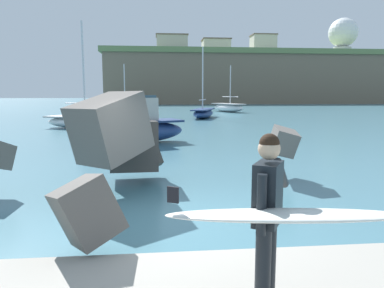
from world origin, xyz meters
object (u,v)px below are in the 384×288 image
at_px(surfer_with_board, 268,214).
at_px(boat_far_centre, 81,121).
at_px(boat_near_centre, 203,113).
at_px(boat_mid_left, 122,108).
at_px(station_building_west, 216,48).
at_px(boat_far_left, 228,107).
at_px(boat_near_left, 133,128).
at_px(radar_dome, 343,35).
at_px(station_building_central, 263,46).
at_px(station_building_east, 172,45).

height_order(surfer_with_board, boat_far_centre, boat_far_centre).
height_order(boat_near_centre, boat_mid_left, boat_near_centre).
bearing_deg(station_building_west, boat_far_left, -97.58).
bearing_deg(boat_far_left, boat_near_left, -109.71).
bearing_deg(boat_far_left, radar_dome, 50.01).
distance_m(boat_near_left, station_building_west, 86.34).
distance_m(surfer_with_board, radar_dome, 106.42).
relative_size(surfer_with_board, boat_near_centre, 0.29).
xyz_separation_m(boat_far_centre, radar_dome, (55.80, 70.38, 17.77)).
bearing_deg(boat_near_left, radar_dome, 56.61).
xyz_separation_m(surfer_with_board, boat_near_left, (-2.18, 14.18, -0.52)).
height_order(boat_far_left, station_building_west, station_building_west).
bearing_deg(radar_dome, boat_near_centre, -127.20).
distance_m(boat_mid_left, radar_dome, 76.97).
height_order(surfer_with_board, boat_near_left, boat_near_left).
height_order(boat_far_left, station_building_central, station_building_central).
xyz_separation_m(boat_near_left, radar_dome, (51.71, 78.46, 17.51)).
height_order(boat_near_left, boat_near_centre, boat_near_centre).
distance_m(boat_far_left, station_building_east, 51.67).
distance_m(boat_near_left, boat_mid_left, 27.48).
bearing_deg(boat_far_left, surfer_with_board, -100.84).
bearing_deg(boat_near_centre, boat_near_left, -107.78).
bearing_deg(boat_far_centre, station_building_east, 82.43).
bearing_deg(surfer_with_board, boat_far_left, 79.16).
height_order(boat_far_centre, station_building_west, station_building_west).
distance_m(boat_near_centre, station_building_central, 72.61).
height_order(station_building_west, station_building_east, station_building_east).
height_order(boat_near_centre, station_building_east, station_building_east).
distance_m(surfer_with_board, boat_far_left, 44.31).
distance_m(radar_dome, station_building_east, 46.54).
bearing_deg(boat_far_left, station_building_central, 69.26).
xyz_separation_m(surfer_with_board, station_building_west, (15.51, 97.49, 13.67)).
xyz_separation_m(surfer_with_board, boat_near_centre, (3.56, 32.09, -0.76)).
bearing_deg(station_building_east, boat_mid_left, -99.19).
bearing_deg(boat_far_centre, boat_mid_left, 86.82).
bearing_deg(boat_far_left, boat_near_centre, -112.64).
height_order(boat_near_centre, station_building_central, station_building_central).
xyz_separation_m(boat_near_left, boat_mid_left, (-3.02, 27.31, -0.16)).
distance_m(boat_far_left, boat_far_centre, 25.78).
relative_size(radar_dome, station_building_west, 1.29).
distance_m(station_building_west, station_building_central, 13.63).
relative_size(boat_far_centre, station_building_central, 1.05).
relative_size(boat_near_centre, station_building_central, 1.00).
xyz_separation_m(boat_near_centre, station_building_central, (25.52, 66.25, 15.20)).
bearing_deg(station_building_central, boat_far_centre, -114.92).
xyz_separation_m(boat_mid_left, boat_far_centre, (-1.07, -19.23, -0.11)).
xyz_separation_m(surfer_with_board, station_building_east, (3.11, 92.86, 13.74)).
relative_size(surfer_with_board, station_building_west, 0.26).
bearing_deg(boat_far_left, boat_far_centre, -124.48).
height_order(boat_near_centre, radar_dome, radar_dome).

